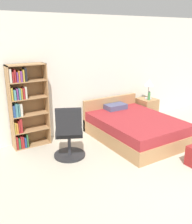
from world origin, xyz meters
name	(u,v)px	position (x,y,z in m)	size (l,w,h in m)	color
wall_back	(93,74)	(0.00, 3.23, 1.30)	(9.00, 0.06, 2.60)	silver
bookshelf	(24,106)	(-1.71, 3.02, 0.85)	(0.74, 0.28, 1.66)	#AD7F51
bed	(134,127)	(0.40, 2.19, 0.25)	(1.49, 1.99, 0.74)	#AD7F51
office_chair	(69,135)	(-1.20, 2.09, 0.46)	(0.65, 0.70, 1.02)	#232326
nightstand	(147,110)	(1.42, 2.88, 0.30)	(0.43, 0.47, 0.60)	#AD7F51
table_lamp	(149,84)	(1.44, 2.88, 0.99)	(0.25, 0.25, 0.50)	#B2B2B7
water_bottle	(149,96)	(1.36, 2.77, 0.70)	(0.06, 0.06, 0.22)	#3F8C4C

